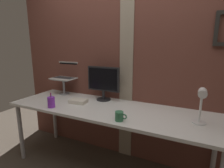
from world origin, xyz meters
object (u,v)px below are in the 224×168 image
object	(u,v)px
monitor	(103,81)
desk_lamp	(201,103)
coffee_mug	(119,116)
pen_cup	(51,102)
laptop	(67,74)

from	to	relation	value
monitor	desk_lamp	world-z (taller)	monitor
desk_lamp	monitor	bearing A→B (deg)	165.06
desk_lamp	coffee_mug	xyz separation A→B (m)	(-0.66, -0.20, -0.16)
desk_lamp	coffee_mug	world-z (taller)	desk_lamp
monitor	coffee_mug	distance (m)	0.69
monitor	coffee_mug	world-z (taller)	monitor
coffee_mug	desk_lamp	bearing A→B (deg)	17.26
monitor	pen_cup	world-z (taller)	monitor
coffee_mug	laptop	bearing A→B (deg)	151.84
laptop	pen_cup	xyz separation A→B (m)	(0.24, -0.57, -0.22)
laptop	monitor	bearing A→B (deg)	-6.78
monitor	pen_cup	distance (m)	0.66
coffee_mug	pen_cup	bearing A→B (deg)	179.98
laptop	coffee_mug	bearing A→B (deg)	-28.16
coffee_mug	monitor	bearing A→B (deg)	131.24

